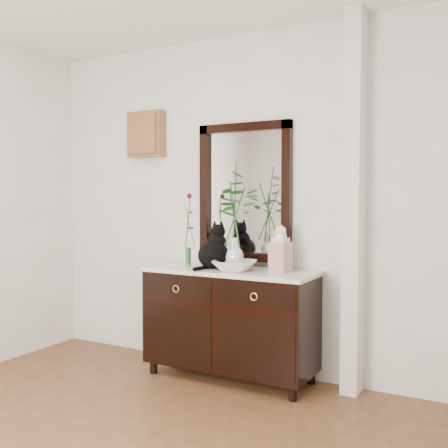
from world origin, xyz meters
The scene contains 10 objects.
wall_back centered at (0.00, 1.98, 1.35)m, with size 3.60×0.04×2.70m, color white.
pilaster centered at (1.00, 1.90, 1.35)m, with size 0.12×0.20×2.70m, color white.
sideboard centered at (0.10, 1.73, 0.47)m, with size 1.33×0.52×0.82m.
wall_mirror centered at (0.10, 1.97, 1.44)m, with size 0.80×0.06×1.10m.
key_cabinet centered at (-0.85, 1.94, 1.95)m, with size 0.35×0.10×0.40m, color brown.
cat centered at (-0.04, 1.72, 1.02)m, with size 0.24×0.30×0.35m, color black, non-canonical shape.
lotus_bowl centered at (0.17, 1.66, 0.89)m, with size 0.32×0.32×0.08m, color white.
vase_branches centered at (0.17, 1.66, 1.27)m, with size 0.38×0.38×0.80m, color silver, non-canonical shape.
bud_vase_rose centered at (-0.27, 1.71, 1.15)m, with size 0.07×0.07×0.59m, color #2E703C, non-canonical shape.
ginger_jar centered at (0.50, 1.77, 1.03)m, with size 0.13×0.13×0.35m, color white, non-canonical shape.
Camera 1 is at (1.98, -1.78, 1.40)m, focal length 42.00 mm.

